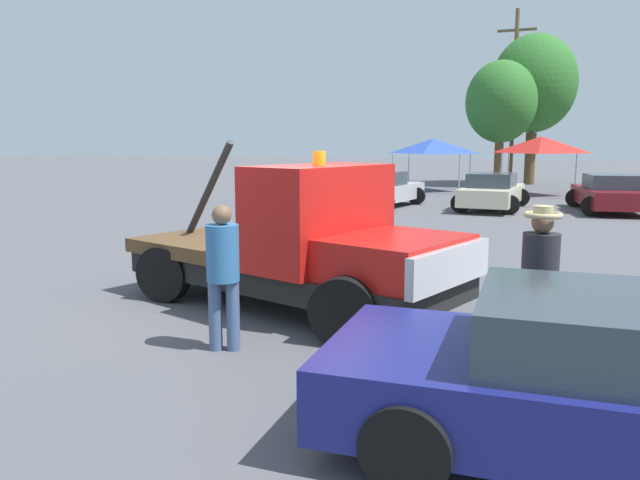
% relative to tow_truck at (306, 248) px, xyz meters
% --- Properties ---
extents(ground_plane, '(160.00, 160.00, 0.00)m').
position_rel_tow_truck_xyz_m(ground_plane, '(-0.32, 0.10, -0.93)').
color(ground_plane, '#545459').
extents(tow_truck, '(5.76, 3.56, 2.51)m').
position_rel_tow_truck_xyz_m(tow_truck, '(0.00, 0.00, 0.00)').
color(tow_truck, black).
rests_on(tow_truck, ground).
extents(person_near_truck, '(0.40, 0.40, 1.82)m').
position_rel_tow_truck_xyz_m(person_near_truck, '(3.34, -1.37, 0.15)').
color(person_near_truck, '#475B84').
rests_on(person_near_truck, ground).
extents(person_at_hood, '(0.39, 0.39, 1.76)m').
position_rel_tow_truck_xyz_m(person_at_hood, '(-0.18, -2.06, 0.09)').
color(person_at_hood, '#475B84').
rests_on(person_at_hood, ground).
extents(parked_car_skyblue, '(2.52, 4.51, 1.34)m').
position_rel_tow_truck_xyz_m(parked_car_skyblue, '(-7.23, 15.62, -0.28)').
color(parked_car_skyblue, '#669ED1').
rests_on(parked_car_skyblue, ground).
extents(parked_car_silver, '(2.92, 4.60, 1.34)m').
position_rel_tow_truck_xyz_m(parked_car_silver, '(-3.21, 14.47, -0.28)').
color(parked_car_silver, '#B7B7BC').
rests_on(parked_car_silver, ground).
extents(parked_car_cream, '(2.46, 4.59, 1.34)m').
position_rel_tow_truck_xyz_m(parked_car_cream, '(0.89, 15.15, -0.28)').
color(parked_car_cream, beige).
rests_on(parked_car_cream, ground).
extents(parked_car_maroon, '(3.01, 4.74, 1.34)m').
position_rel_tow_truck_xyz_m(parked_car_maroon, '(4.88, 15.87, -0.28)').
color(parked_car_maroon, maroon).
rests_on(parked_car_maroon, ground).
extents(canopy_tent_blue, '(3.29, 3.29, 2.60)m').
position_rel_tow_truck_xyz_m(canopy_tent_blue, '(-2.93, 22.76, 1.30)').
color(canopy_tent_blue, '#9E9EA3').
rests_on(canopy_tent_blue, ground).
extents(canopy_tent_red, '(3.16, 3.16, 2.69)m').
position_rel_tow_truck_xyz_m(canopy_tent_red, '(2.17, 22.14, 1.38)').
color(canopy_tent_red, '#9E9EA3').
rests_on(canopy_tent_red, ground).
extents(tree_center, '(3.81, 3.81, 6.80)m').
position_rel_tow_truck_xyz_m(tree_center, '(-0.26, 27.37, 3.63)').
color(tree_center, brown).
rests_on(tree_center, ground).
extents(tree_right, '(4.72, 4.72, 8.43)m').
position_rel_tow_truck_xyz_m(tree_right, '(1.24, 29.63, 4.73)').
color(tree_right, brown).
rests_on(tree_right, ground).
extents(utility_pole, '(2.20, 0.24, 10.03)m').
position_rel_tow_truck_xyz_m(utility_pole, '(0.08, 30.72, 4.35)').
color(utility_pole, brown).
rests_on(utility_pole, ground).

